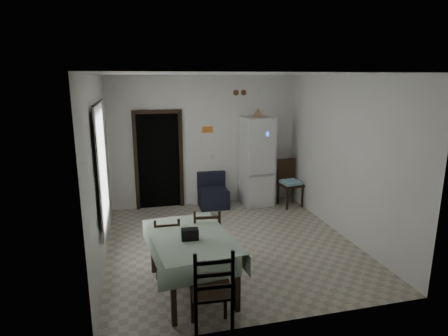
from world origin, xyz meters
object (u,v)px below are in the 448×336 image
object	(u,v)px
fridge	(257,162)
corner_chair	(291,183)
navy_seat	(213,191)
dining_chair_near_head	(211,289)
dining_table	(191,263)
dining_chair_far_right	(206,237)
dining_chair_far_left	(167,244)

from	to	relation	value
fridge	corner_chair	xyz separation A→B (m)	(0.70, -0.33, -0.47)
navy_seat	dining_chair_near_head	world-z (taller)	dining_chair_near_head
corner_chair	dining_table	bearing A→B (deg)	-141.46
corner_chair	dining_chair_far_right	size ratio (longest dim) A/B	1.08
corner_chair	dining_chair_far_right	world-z (taller)	corner_chair
dining_table	dining_chair_far_right	distance (m)	0.67
navy_seat	dining_chair_far_left	bearing A→B (deg)	-114.46
navy_seat	corner_chair	world-z (taller)	corner_chair
navy_seat	dining_chair_near_head	distance (m)	4.26
dining_table	corner_chair	bearing A→B (deg)	40.02
corner_chair	dining_chair_far_left	distance (m)	3.80
fridge	dining_table	xyz separation A→B (m)	(-2.02, -3.23, -0.60)
fridge	dining_table	distance (m)	3.86
fridge	dining_chair_near_head	world-z (taller)	fridge
dining_table	dining_chair_near_head	distance (m)	0.93
corner_chair	dining_chair_far_right	distance (m)	3.34
dining_table	dining_chair_near_head	world-z (taller)	dining_chair_near_head
navy_seat	corner_chair	distance (m)	1.74
navy_seat	dining_chair_far_right	xyz separation A→B (m)	(-0.69, -2.66, 0.10)
corner_chair	dining_chair_far_right	xyz separation A→B (m)	(-2.39, -2.32, -0.04)
dining_chair_far_right	dining_chair_near_head	size ratio (longest dim) A/B	0.90
fridge	dining_chair_far_left	distance (m)	3.56
dining_chair_far_left	corner_chair	bearing A→B (deg)	-139.48
fridge	dining_chair_far_left	size ratio (longest dim) A/B	2.22
dining_chair_far_left	dining_chair_far_right	bearing A→B (deg)	-175.66
fridge	corner_chair	world-z (taller)	fridge
corner_chair	dining_table	distance (m)	3.98
dining_table	dining_chair_far_right	size ratio (longest dim) A/B	1.58
fridge	navy_seat	bearing A→B (deg)	173.59
navy_seat	dining_table	bearing A→B (deg)	-106.29
dining_chair_far_right	dining_table	bearing A→B (deg)	67.43
navy_seat	dining_table	size ratio (longest dim) A/B	0.50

